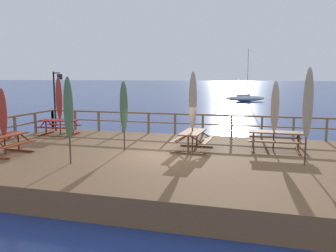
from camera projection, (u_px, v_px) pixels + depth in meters
ground_plane at (163, 174)px, 13.29m from camera, size 600.00×600.00×0.00m
wooden_deck at (163, 164)px, 13.23m from camera, size 15.99×9.59×0.76m
railing_waterside_far at (189, 121)px, 17.51m from camera, size 15.79×0.10×1.09m
picnic_table_back_left at (6, 140)px, 13.14m from camera, size 1.48×1.72×0.78m
picnic_table_mid_centre at (193, 137)px, 13.91m from camera, size 1.46×1.89×0.78m
picnic_table_mid_left at (276, 137)px, 13.86m from camera, size 2.10×1.43×0.78m
picnic_table_back_right at (59, 124)px, 17.59m from camera, size 1.94×1.54×0.78m
patio_umbrella_tall_mid_left at (3, 113)px, 13.03m from camera, size 0.32×0.32×2.51m
patio_umbrella_tall_back_right at (193, 100)px, 13.75m from camera, size 0.32×0.32×3.14m
patio_umbrella_short_front at (275, 107)px, 13.65m from camera, size 0.32×0.32×2.78m
patio_umbrella_tall_front at (59, 98)px, 17.37m from camera, size 0.32×0.32×2.93m
patio_umbrella_tall_mid_right at (308, 103)px, 11.39m from camera, size 0.32×0.32×3.25m
patio_umbrella_tall_back_left at (68, 109)px, 11.60m from camera, size 0.32×0.32×2.94m
patio_umbrella_short_mid at (124, 107)px, 13.68m from camera, size 0.32×0.32×2.77m
lamp_post_hooked at (56, 92)px, 18.59m from camera, size 0.65×0.35×3.20m
sailboat_distant at (245, 98)px, 52.02m from camera, size 6.21×3.69×7.72m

